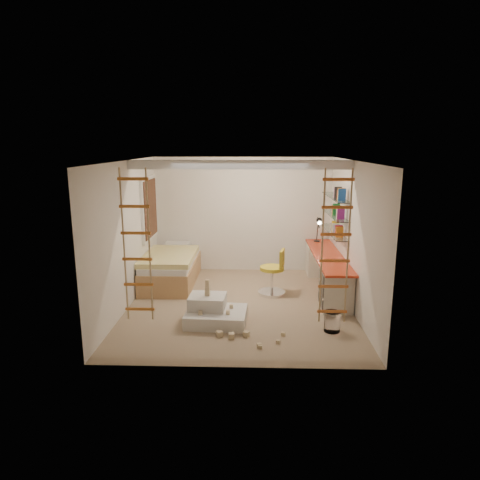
{
  "coord_description": "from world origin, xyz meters",
  "views": [
    {
      "loc": [
        0.25,
        -7.38,
        2.88
      ],
      "look_at": [
        0.0,
        0.3,
        1.15
      ],
      "focal_mm": 32.0,
      "sensor_mm": 36.0,
      "label": 1
    }
  ],
  "objects_px": {
    "desk": "(327,271)",
    "bed": "(171,268)",
    "swivel_chair": "(273,278)",
    "play_platform": "(214,312)"
  },
  "relations": [
    {
      "from": "bed",
      "to": "swivel_chair",
      "type": "xyz_separation_m",
      "value": [
        2.12,
        -0.64,
        0.0
      ]
    },
    {
      "from": "desk",
      "to": "bed",
      "type": "xyz_separation_m",
      "value": [
        -3.2,
        0.36,
        -0.07
      ]
    },
    {
      "from": "bed",
      "to": "play_platform",
      "type": "relative_size",
      "value": 1.97
    },
    {
      "from": "bed",
      "to": "swivel_chair",
      "type": "height_order",
      "value": "swivel_chair"
    },
    {
      "from": "bed",
      "to": "play_platform",
      "type": "xyz_separation_m",
      "value": [
        1.08,
        -2.02,
        -0.16
      ]
    },
    {
      "from": "swivel_chair",
      "to": "play_platform",
      "type": "relative_size",
      "value": 0.89
    },
    {
      "from": "desk",
      "to": "swivel_chair",
      "type": "distance_m",
      "value": 1.11
    },
    {
      "from": "desk",
      "to": "swivel_chair",
      "type": "xyz_separation_m",
      "value": [
        -1.08,
        -0.27,
        -0.07
      ]
    },
    {
      "from": "swivel_chair",
      "to": "play_platform",
      "type": "height_order",
      "value": "swivel_chair"
    },
    {
      "from": "desk",
      "to": "bed",
      "type": "bearing_deg",
      "value": 173.51
    }
  ]
}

